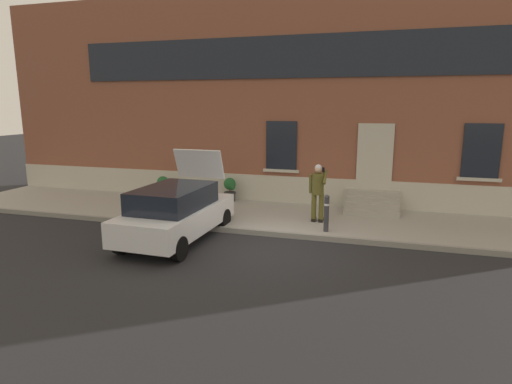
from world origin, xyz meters
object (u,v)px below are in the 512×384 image
at_px(hatchback_car_white, 176,212).
at_px(bollard_near_person, 326,212).
at_px(person_on_phone, 318,189).
at_px(planter_olive, 163,187).
at_px(planter_charcoal, 230,189).

xyz_separation_m(hatchback_car_white, bollard_near_person, (3.83, 1.47, -0.09)).
xyz_separation_m(bollard_near_person, person_on_phone, (-0.38, 0.91, 0.44)).
relative_size(planter_olive, planter_charcoal, 1.00).
bearing_deg(person_on_phone, bollard_near_person, -59.13).
height_order(bollard_near_person, planter_charcoal, bollard_near_person).
bearing_deg(bollard_near_person, planter_charcoal, 143.59).
distance_m(planter_olive, planter_charcoal, 2.52).
bearing_deg(planter_olive, bollard_near_person, -21.18).
distance_m(person_on_phone, planter_olive, 6.19).
height_order(hatchback_car_white, planter_charcoal, hatchback_car_white).
distance_m(hatchback_car_white, planter_olive, 4.68).
height_order(person_on_phone, planter_charcoal, person_on_phone).
distance_m(hatchback_car_white, person_on_phone, 4.20).
height_order(bollard_near_person, planter_olive, bollard_near_person).
xyz_separation_m(hatchback_car_white, planter_charcoal, (-0.03, 4.31, -0.19)).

